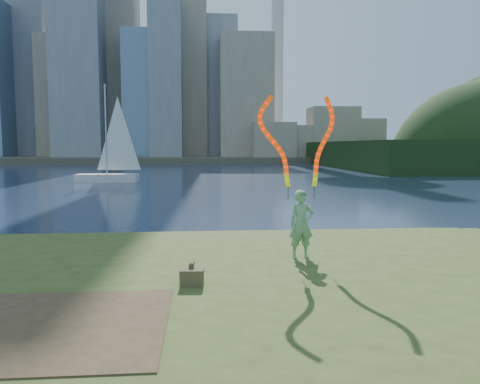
{
  "coord_description": "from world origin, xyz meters",
  "views": [
    {
      "loc": [
        -0.09,
        -9.7,
        3.31
      ],
      "look_at": [
        0.79,
        1.0,
        2.25
      ],
      "focal_mm": 35.0,
      "sensor_mm": 36.0,
      "label": 1
    }
  ],
  "objects": [
    {
      "name": "grassy_knoll",
      "position": [
        0.0,
        -2.3,
        0.34
      ],
      "size": [
        20.0,
        18.0,
        0.8
      ],
      "color": "#3A4A1A",
      "rests_on": "ground"
    },
    {
      "name": "woman_with_ribbons",
      "position": [
        2.13,
        0.52,
        2.23
      ],
      "size": [
        2.0,
        0.45,
        3.93
      ],
      "rotation": [
        0.0,
        0.0,
        0.12
      ],
      "color": "#136E19",
      "rests_on": "grassy_knoll"
    },
    {
      "name": "ground",
      "position": [
        0.0,
        0.0,
        0.0
      ],
      "size": [
        320.0,
        320.0,
        0.0
      ],
      "primitive_type": "plane",
      "color": "#1A2741",
      "rests_on": "ground"
    },
    {
      "name": "canvas_bag",
      "position": [
        -0.28,
        -1.41,
        0.96
      ],
      "size": [
        0.44,
        0.5,
        0.4
      ],
      "rotation": [
        0.0,
        0.0,
        -0.08
      ],
      "color": "#4C4727",
      "rests_on": "grassy_knoll"
    },
    {
      "name": "dirt_patch",
      "position": [
        -2.2,
        -3.2,
        0.81
      ],
      "size": [
        3.2,
        3.0,
        0.02
      ],
      "primitive_type": "cube",
      "color": "#47331E",
      "rests_on": "grassy_knoll"
    },
    {
      "name": "far_shore",
      "position": [
        0.0,
        95.0,
        0.6
      ],
      "size": [
        320.0,
        40.0,
        1.2
      ],
      "primitive_type": "cube",
      "color": "#464233",
      "rests_on": "ground"
    },
    {
      "name": "sailboat",
      "position": [
        -8.48,
        34.29,
        1.54
      ],
      "size": [
        5.96,
        2.17,
        8.97
      ],
      "rotation": [
        0.0,
        0.0,
        -0.07
      ],
      "color": "silver",
      "rests_on": "ground"
    }
  ]
}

